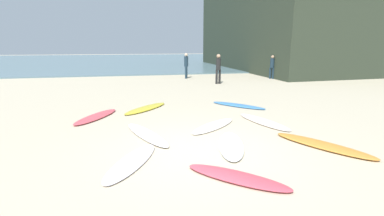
{
  "coord_description": "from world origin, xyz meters",
  "views": [
    {
      "loc": [
        -1.39,
        -5.98,
        2.44
      ],
      "look_at": [
        0.45,
        3.02,
        0.3
      ],
      "focal_mm": 26.08,
      "sensor_mm": 36.0,
      "label": 1
    }
  ],
  "objects_px": {
    "surfboard_4": "(238,105)",
    "surfboard_7": "(263,122)",
    "surfboard_8": "(96,116)",
    "surfboard_5": "(146,108)",
    "beachgoer_near": "(186,64)",
    "surfboard_6": "(132,162)",
    "surfboard_1": "(146,134)",
    "surfboard_0": "(237,177)",
    "surfboard_9": "(231,145)",
    "beachgoer_mid": "(218,67)",
    "surfboard_2": "(323,145)",
    "beachgoer_far": "(272,66)",
    "surfboard_3": "(213,126)"
  },
  "relations": [
    {
      "from": "surfboard_3",
      "to": "beachgoer_near",
      "type": "bearing_deg",
      "value": -48.11
    },
    {
      "from": "surfboard_1",
      "to": "beachgoer_far",
      "type": "distance_m",
      "value": 14.09
    },
    {
      "from": "surfboard_4",
      "to": "surfboard_8",
      "type": "bearing_deg",
      "value": -34.8
    },
    {
      "from": "surfboard_1",
      "to": "surfboard_9",
      "type": "relative_size",
      "value": 1.19
    },
    {
      "from": "surfboard_4",
      "to": "surfboard_9",
      "type": "relative_size",
      "value": 1.13
    },
    {
      "from": "surfboard_2",
      "to": "surfboard_4",
      "type": "height_order",
      "value": "surfboard_2"
    },
    {
      "from": "surfboard_7",
      "to": "surfboard_6",
      "type": "bearing_deg",
      "value": 14.13
    },
    {
      "from": "surfboard_8",
      "to": "surfboard_7",
      "type": "bearing_deg",
      "value": 10.42
    },
    {
      "from": "surfboard_2",
      "to": "surfboard_6",
      "type": "bearing_deg",
      "value": 150.27
    },
    {
      "from": "surfboard_0",
      "to": "beachgoer_near",
      "type": "xyz_separation_m",
      "value": [
        1.79,
        14.98,
        0.95
      ]
    },
    {
      "from": "surfboard_1",
      "to": "surfboard_0",
      "type": "bearing_deg",
      "value": 96.59
    },
    {
      "from": "surfboard_4",
      "to": "surfboard_7",
      "type": "height_order",
      "value": "surfboard_4"
    },
    {
      "from": "surfboard_4",
      "to": "surfboard_1",
      "type": "bearing_deg",
      "value": -4.33
    },
    {
      "from": "beachgoer_near",
      "to": "beachgoer_far",
      "type": "height_order",
      "value": "beachgoer_near"
    },
    {
      "from": "beachgoer_mid",
      "to": "surfboard_8",
      "type": "bearing_deg",
      "value": -139.85
    },
    {
      "from": "surfboard_9",
      "to": "beachgoer_near",
      "type": "height_order",
      "value": "beachgoer_near"
    },
    {
      "from": "surfboard_1",
      "to": "surfboard_7",
      "type": "relative_size",
      "value": 1.06
    },
    {
      "from": "surfboard_5",
      "to": "surfboard_9",
      "type": "xyz_separation_m",
      "value": [
        1.86,
        -4.34,
        -0.0
      ]
    },
    {
      "from": "surfboard_1",
      "to": "surfboard_9",
      "type": "xyz_separation_m",
      "value": [
        1.97,
        -1.23,
        -0.0
      ]
    },
    {
      "from": "surfboard_5",
      "to": "beachgoer_far",
      "type": "height_order",
      "value": "beachgoer_far"
    },
    {
      "from": "surfboard_3",
      "to": "surfboard_7",
      "type": "xyz_separation_m",
      "value": [
        1.67,
        0.13,
        -0.0
      ]
    },
    {
      "from": "surfboard_0",
      "to": "beachgoer_far",
      "type": "relative_size",
      "value": 1.24
    },
    {
      "from": "surfboard_0",
      "to": "surfboard_5",
      "type": "xyz_separation_m",
      "value": [
        -1.41,
        5.95,
        -0.0
      ]
    },
    {
      "from": "surfboard_2",
      "to": "beachgoer_near",
      "type": "height_order",
      "value": "beachgoer_near"
    },
    {
      "from": "surfboard_0",
      "to": "surfboard_3",
      "type": "bearing_deg",
      "value": -146.71
    },
    {
      "from": "surfboard_4",
      "to": "surfboard_7",
      "type": "xyz_separation_m",
      "value": [
        -0.05,
        -2.36,
        -0.0
      ]
    },
    {
      "from": "surfboard_0",
      "to": "surfboard_6",
      "type": "height_order",
      "value": "surfboard_0"
    },
    {
      "from": "surfboard_1",
      "to": "surfboard_4",
      "type": "relative_size",
      "value": 1.06
    },
    {
      "from": "beachgoer_mid",
      "to": "surfboard_1",
      "type": "bearing_deg",
      "value": -124.86
    },
    {
      "from": "beachgoer_mid",
      "to": "surfboard_9",
      "type": "bearing_deg",
      "value": -112.33
    },
    {
      "from": "surfboard_1",
      "to": "surfboard_8",
      "type": "bearing_deg",
      "value": -76.14
    },
    {
      "from": "surfboard_0",
      "to": "surfboard_9",
      "type": "xyz_separation_m",
      "value": [
        0.45,
        1.61,
        -0.0
      ]
    },
    {
      "from": "surfboard_1",
      "to": "beachgoer_mid",
      "type": "distance_m",
      "value": 10.3
    },
    {
      "from": "surfboard_5",
      "to": "surfboard_4",
      "type": "bearing_deg",
      "value": -142.33
    },
    {
      "from": "surfboard_1",
      "to": "surfboard_4",
      "type": "distance_m",
      "value": 4.73
    },
    {
      "from": "surfboard_6",
      "to": "surfboard_0",
      "type": "bearing_deg",
      "value": -4.23
    },
    {
      "from": "surfboard_4",
      "to": "surfboard_7",
      "type": "relative_size",
      "value": 1.0
    },
    {
      "from": "surfboard_2",
      "to": "surfboard_7",
      "type": "relative_size",
      "value": 1.07
    },
    {
      "from": "surfboard_8",
      "to": "beachgoer_near",
      "type": "bearing_deg",
      "value": 91.73
    },
    {
      "from": "surfboard_5",
      "to": "beachgoer_far",
      "type": "bearing_deg",
      "value": -99.13
    },
    {
      "from": "surfboard_3",
      "to": "surfboard_9",
      "type": "relative_size",
      "value": 1.02
    },
    {
      "from": "surfboard_6",
      "to": "beachgoer_mid",
      "type": "relative_size",
      "value": 1.16
    },
    {
      "from": "surfboard_5",
      "to": "beachgoer_near",
      "type": "bearing_deg",
      "value": -68.8
    },
    {
      "from": "surfboard_3",
      "to": "surfboard_8",
      "type": "distance_m",
      "value": 4.0
    },
    {
      "from": "surfboard_3",
      "to": "beachgoer_far",
      "type": "distance_m",
      "value": 12.53
    },
    {
      "from": "surfboard_6",
      "to": "beachgoer_near",
      "type": "relative_size",
      "value": 1.18
    },
    {
      "from": "surfboard_6",
      "to": "beachgoer_far",
      "type": "distance_m",
      "value": 15.68
    },
    {
      "from": "surfboard_0",
      "to": "beachgoer_far",
      "type": "height_order",
      "value": "beachgoer_far"
    },
    {
      "from": "surfboard_0",
      "to": "surfboard_8",
      "type": "distance_m",
      "value": 5.92
    },
    {
      "from": "surfboard_2",
      "to": "surfboard_4",
      "type": "relative_size",
      "value": 1.06
    }
  ]
}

